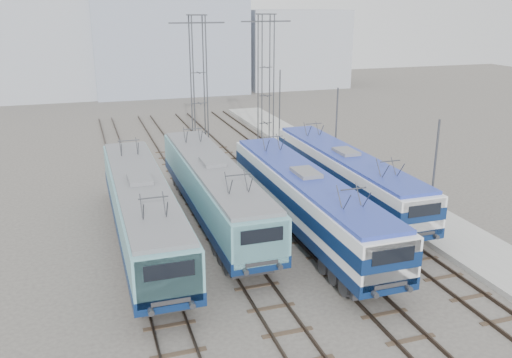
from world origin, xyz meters
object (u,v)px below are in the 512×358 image
object	(u,v)px
mast_mid	(336,135)
mast_rear	(280,107)
locomotive_center_right	(307,199)
locomotive_far_left	(142,208)
mast_front	(433,182)
locomotive_center_left	(214,188)
catenary_tower_west	(199,83)
catenary_tower_east	(266,77)
locomotive_far_right	(346,173)

from	to	relation	value
mast_mid	mast_rear	size ratio (longest dim) A/B	1.00
locomotive_center_right	locomotive_far_left	bearing A→B (deg)	170.09
mast_front	mast_rear	bearing A→B (deg)	90.00
locomotive_far_left	locomotive_center_left	xyz separation A→B (m)	(4.50, 2.04, -0.00)
locomotive_center_left	mast_rear	world-z (taller)	mast_rear
locomotive_far_left	mast_mid	bearing A→B (deg)	26.82
locomotive_far_left	catenary_tower_west	world-z (taller)	catenary_tower_west
catenary_tower_east	mast_mid	world-z (taller)	catenary_tower_east
locomotive_center_right	mast_front	distance (m)	6.99
mast_mid	locomotive_far_right	bearing A→B (deg)	-108.85
locomotive_far_left	catenary_tower_east	distance (m)	22.58
catenary_tower_west	mast_rear	world-z (taller)	catenary_tower_west
locomotive_far_left	mast_front	bearing A→B (deg)	-15.44
catenary_tower_west	locomotive_far_left	bearing A→B (deg)	-113.19
locomotive_center_right	catenary_tower_west	xyz separation A→B (m)	(-2.25, 17.33, 4.31)
catenary_tower_west	catenary_tower_east	xyz separation A→B (m)	(6.50, 2.00, 0.00)
mast_front	mast_mid	xyz separation A→B (m)	(0.00, 12.00, 0.00)
mast_front	catenary_tower_west	bearing A→B (deg)	113.27
mast_rear	mast_mid	bearing A→B (deg)	-90.00
locomotive_far_right	mast_rear	distance (m)	17.56
locomotive_far_left	catenary_tower_west	bearing A→B (deg)	66.81
locomotive_far_right	mast_rear	world-z (taller)	mast_rear
locomotive_far_right	mast_rear	bearing A→B (deg)	83.94
locomotive_center_left	catenary_tower_west	bearing A→B (deg)	80.69
locomotive_center_left	locomotive_far_right	bearing A→B (deg)	1.92
catenary_tower_east	mast_rear	xyz separation A→B (m)	(2.10, 2.00, -3.14)
catenary_tower_west	mast_front	size ratio (longest dim) A/B	1.71
locomotive_center_right	mast_rear	world-z (taller)	mast_rear
locomotive_far_right	mast_mid	bearing A→B (deg)	71.15
locomotive_center_right	locomotive_far_right	xyz separation A→B (m)	(4.50, 3.91, -0.09)
locomotive_far_right	catenary_tower_east	xyz separation A→B (m)	(-0.25, 15.42, 4.40)
catenary_tower_east	mast_front	bearing A→B (deg)	-84.55
locomotive_center_right	mast_rear	size ratio (longest dim) A/B	2.61
catenary_tower_east	mast_mid	size ratio (longest dim) A/B	1.71
locomotive_far_left	catenary_tower_west	distance (m)	17.69
locomotive_far_left	mast_mid	distance (m)	17.24
mast_rear	locomotive_far_left	bearing A→B (deg)	-127.84
locomotive_center_right	mast_front	xyz separation A→B (m)	(6.35, -2.67, 1.17)
locomotive_far_left	mast_front	xyz separation A→B (m)	(15.35, -4.24, 1.21)
catenary_tower_west	mast_mid	world-z (taller)	catenary_tower_west
catenary_tower_west	catenary_tower_east	bearing A→B (deg)	17.10
locomotive_far_right	catenary_tower_west	world-z (taller)	catenary_tower_west
locomotive_far_left	mast_rear	bearing A→B (deg)	52.16
locomotive_far_left	locomotive_center_right	bearing A→B (deg)	-9.91
locomotive_far_left	catenary_tower_east	xyz separation A→B (m)	(13.25, 17.76, 4.35)
locomotive_center_left	catenary_tower_west	distance (m)	14.57
mast_front	locomotive_far_right	bearing A→B (deg)	105.70
locomotive_far_right	locomotive_center_right	bearing A→B (deg)	-138.98
locomotive_far_right	mast_rear	xyz separation A→B (m)	(1.85, 17.42, 1.26)
mast_front	mast_mid	bearing A→B (deg)	90.00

